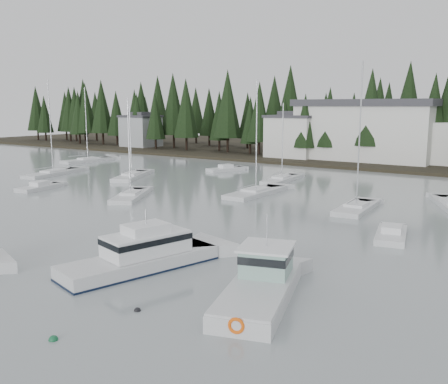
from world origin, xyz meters
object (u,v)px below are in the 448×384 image
object	(u,v)px
sailboat_2	(131,197)
sailboat_8	(132,177)
house_far_west	(141,130)
sailboat_5	(53,174)
sailboat_3	(282,181)
runabout_1	(391,236)
house_west	(293,135)
sailboat_0	(256,194)
harbor_inn	(377,131)
cabin_cruiser_center	(142,258)
sailboat_1	(356,209)
runabout_0	(40,188)
runabout_3	(226,170)
lobster_boat_teal	(261,288)
sailboat_9	(88,161)

from	to	relation	value
sailboat_2	sailboat_8	world-z (taller)	sailboat_2
house_far_west	sailboat_5	world-z (taller)	sailboat_5
sailboat_3	runabout_1	xyz separation A→B (m)	(21.33, -21.61, 0.07)
house_west	sailboat_0	bearing A→B (deg)	-69.09
sailboat_8	harbor_inn	bearing A→B (deg)	-56.45
sailboat_0	house_far_west	bearing A→B (deg)	55.50
sailboat_0	cabin_cruiser_center	bearing A→B (deg)	-163.47
sailboat_3	cabin_cruiser_center	bearing A→B (deg)	-169.54
sailboat_1	sailboat_8	distance (m)	34.96
harbor_inn	sailboat_3	world-z (taller)	harbor_inn
sailboat_2	sailboat_1	bearing A→B (deg)	-100.86
sailboat_5	runabout_0	distance (m)	13.57
sailboat_2	sailboat_3	world-z (taller)	sailboat_2
house_far_west	sailboat_5	size ratio (longest dim) A/B	0.58
sailboat_3	sailboat_8	world-z (taller)	sailboat_3
house_far_west	sailboat_0	xyz separation A→B (m)	(56.07, -38.82, -4.34)
runabout_3	sailboat_3	bearing A→B (deg)	-90.53
cabin_cruiser_center	sailboat_3	distance (m)	39.61
house_west	cabin_cruiser_center	bearing A→B (deg)	-71.01
house_far_west	lobster_boat_teal	size ratio (longest dim) A/B	0.89
sailboat_9	house_west	bearing A→B (deg)	-46.52
lobster_boat_teal	house_west	bearing A→B (deg)	7.85
lobster_boat_teal	sailboat_1	distance (m)	25.55
lobster_boat_teal	sailboat_5	xyz separation A→B (m)	(-50.68, 24.32, -0.52)
cabin_cruiser_center	sailboat_3	size ratio (longest dim) A/B	0.97
house_far_west	lobster_boat_teal	distance (m)	98.45
runabout_1	house_far_west	bearing A→B (deg)	43.29
sailboat_1	sailboat_5	size ratio (longest dim) A/B	1.03
harbor_inn	sailboat_1	size ratio (longest dim) A/B	1.96
lobster_boat_teal	house_far_west	bearing A→B (deg)	29.93
lobster_boat_teal	runabout_3	world-z (taller)	lobster_boat_teal
lobster_boat_teal	runabout_3	size ratio (longest dim) A/B	1.42
house_far_west	runabout_0	distance (m)	60.46
sailboat_1	runabout_0	world-z (taller)	sailboat_1
lobster_boat_teal	runabout_0	xyz separation A→B (m)	(-40.78, 15.03, -0.46)
lobster_boat_teal	sailboat_9	world-z (taller)	sailboat_9
house_west	sailboat_1	distance (m)	47.50
harbor_inn	runabout_0	world-z (taller)	harbor_inn
house_far_west	cabin_cruiser_center	world-z (taller)	house_far_west
harbor_inn	house_west	bearing A→B (deg)	-167.48
sailboat_3	house_west	bearing A→B (deg)	19.34
sailboat_1	sailboat_3	world-z (taller)	sailboat_1
house_far_west	runabout_0	bearing A→B (deg)	-57.86
sailboat_3	runabout_1	world-z (taller)	sailboat_3
sailboat_2	sailboat_5	xyz separation A→B (m)	(-23.41, 7.04, 0.01)
house_far_west	runabout_1	world-z (taller)	house_far_west
cabin_cruiser_center	sailboat_9	distance (m)	64.93
house_west	harbor_inn	size ratio (longest dim) A/B	0.32
sailboat_2	sailboat_9	xyz separation A→B (m)	(-33.29, 21.99, 0.01)
house_west	sailboat_1	xyz separation A→B (m)	(26.95, -38.85, -4.56)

